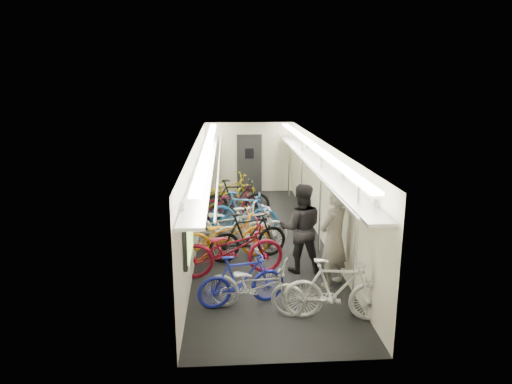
{
  "coord_description": "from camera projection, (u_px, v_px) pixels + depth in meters",
  "views": [
    {
      "loc": [
        -0.79,
        -10.51,
        3.82
      ],
      "look_at": [
        -0.08,
        0.23,
        1.15
      ],
      "focal_mm": 32.0,
      "sensor_mm": 36.0,
      "label": 1
    }
  ],
  "objects": [
    {
      "name": "train_car_shell",
      "position": [
        244.0,
        168.0,
        11.42
      ],
      "size": [
        10.0,
        10.0,
        10.0
      ],
      "color": "black",
      "rests_on": "ground"
    },
    {
      "name": "bicycle_0",
      "position": [
        255.0,
        286.0,
        7.61
      ],
      "size": [
        1.85,
        1.19,
        0.92
      ],
      "primitive_type": "imported",
      "rotation": [
        0.0,
        0.0,
        1.21
      ],
      "color": "#9D9EA1",
      "rests_on": "ground"
    },
    {
      "name": "bicycle_1",
      "position": [
        242.0,
        280.0,
        7.82
      ],
      "size": [
        1.62,
        0.79,
        0.94
      ],
      "primitive_type": "imported",
      "rotation": [
        0.0,
        0.0,
        1.81
      ],
      "color": "navy",
      "rests_on": "ground"
    },
    {
      "name": "bicycle_2",
      "position": [
        231.0,
        249.0,
        9.02
      ],
      "size": [
        2.19,
        1.02,
        1.11
      ],
      "primitive_type": "imported",
      "rotation": [
        0.0,
        0.0,
        1.71
      ],
      "color": "maroon",
      "rests_on": "ground"
    },
    {
      "name": "bicycle_3",
      "position": [
        248.0,
        236.0,
        9.82
      ],
      "size": [
        1.85,
        1.05,
        1.07
      ],
      "primitive_type": "imported",
      "rotation": [
        0.0,
        0.0,
        1.9
      ],
      "color": "black",
      "rests_on": "ground"
    },
    {
      "name": "bicycle_4",
      "position": [
        226.0,
        236.0,
        9.83
      ],
      "size": [
        2.15,
        1.21,
        1.07
      ],
      "primitive_type": "imported",
      "rotation": [
        0.0,
        0.0,
        1.83
      ],
      "color": "orange",
      "rests_on": "ground"
    },
    {
      "name": "bicycle_5",
      "position": [
        251.0,
        230.0,
        10.17
      ],
      "size": [
        1.9,
        1.08,
        1.1
      ],
      "primitive_type": "imported",
      "rotation": [
        0.0,
        0.0,
        1.9
      ],
      "color": "silver",
      "rests_on": "ground"
    },
    {
      "name": "bicycle_6",
      "position": [
        228.0,
        226.0,
        10.41
      ],
      "size": [
        2.29,
        1.41,
        1.14
      ],
      "primitive_type": "imported",
      "rotation": [
        0.0,
        0.0,
        1.24
      ],
      "color": "silver",
      "rests_on": "ground"
    },
    {
      "name": "bicycle_7",
      "position": [
        243.0,
        212.0,
        11.55
      ],
      "size": [
        1.85,
        0.95,
        1.07
      ],
      "primitive_type": "imported",
      "rotation": [
        0.0,
        0.0,
        1.31
      ],
      "color": "#1A57A0",
      "rests_on": "ground"
    },
    {
      "name": "bicycle_8",
      "position": [
        231.0,
        202.0,
        12.79
      ],
      "size": [
        1.83,
        0.97,
        0.91
      ],
      "primitive_type": "imported",
      "rotation": [
        0.0,
        0.0,
        1.79
      ],
      "color": "maroon",
      "rests_on": "ground"
    },
    {
      "name": "bicycle_9",
      "position": [
        236.0,
        199.0,
        12.69
      ],
      "size": [
        1.96,
        0.75,
        1.15
      ],
      "primitive_type": "imported",
      "rotation": [
        0.0,
        0.0,
        1.68
      ],
      "color": "black",
      "rests_on": "ground"
    },
    {
      "name": "bicycle_10",
      "position": [
        227.0,
        190.0,
        14.04
      ],
      "size": [
        2.0,
        1.26,
        0.99
      ],
      "primitive_type": "imported",
      "rotation": [
        0.0,
        0.0,
        1.92
      ],
      "color": "#BD9F11",
      "rests_on": "ground"
    },
    {
      "name": "bicycle_11",
      "position": [
        336.0,
        290.0,
        7.33
      ],
      "size": [
        1.8,
        0.75,
        1.05
      ],
      "primitive_type": "imported",
      "rotation": [
        0.0,
        0.0,
        1.42
      ],
      "color": "silver",
      "rests_on": "ground"
    },
    {
      "name": "passenger_near",
      "position": [
        334.0,
        238.0,
        8.49
      ],
      "size": [
        0.82,
        0.79,
        1.89
      ],
      "primitive_type": "imported",
      "rotation": [
        0.0,
        0.0,
        3.85
      ],
      "color": "gray",
      "rests_on": "ground"
    },
    {
      "name": "passenger_mid",
      "position": [
        301.0,
        228.0,
        9.15
      ],
      "size": [
        0.93,
        0.74,
        1.82
      ],
      "primitive_type": "imported",
      "rotation": [
        0.0,
        0.0,
        3.08
      ],
      "color": "black",
      "rests_on": "ground"
    },
    {
      "name": "backpack",
      "position": [
        344.0,
        209.0,
        9.18
      ],
      "size": [
        0.29,
        0.21,
        0.38
      ],
      "primitive_type": "cube",
      "rotation": [
        0.0,
        0.0,
        -0.32
      ],
      "color": "#A02A10",
      "rests_on": "passenger_near"
    }
  ]
}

